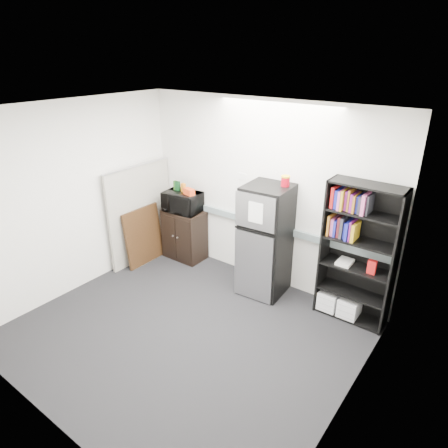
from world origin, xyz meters
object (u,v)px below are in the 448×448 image
at_px(cabinet, 184,234).
at_px(refrigerator, 265,241).
at_px(microwave, 182,202).
at_px(bookshelf, 357,251).
at_px(cubicle_partition, 141,213).

distance_m(cabinet, refrigerator, 1.66).
height_order(cabinet, microwave, microwave).
bearing_deg(bookshelf, refrigerator, -173.26).
xyz_separation_m(cabinet, refrigerator, (1.62, -0.08, 0.38)).
relative_size(bookshelf, cabinet, 2.19).
distance_m(cabinet, microwave, 0.59).
xyz_separation_m(bookshelf, cabinet, (-2.85, -0.07, -0.55)).
bearing_deg(cubicle_partition, bookshelf, 8.13).
bearing_deg(cubicle_partition, refrigerator, 8.91).
bearing_deg(refrigerator, cubicle_partition, -175.30).
distance_m(cubicle_partition, microwave, 0.72).
xyz_separation_m(microwave, refrigerator, (1.62, -0.06, -0.20)).
relative_size(cubicle_partition, microwave, 2.74).
bearing_deg(microwave, cabinet, 82.16).
bearing_deg(microwave, cubicle_partition, -151.92).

